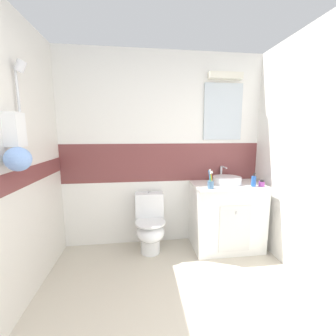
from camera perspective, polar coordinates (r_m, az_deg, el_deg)
ground_plane at (r=2.22m, az=2.94°, el=-33.52°), size 3.20×3.48×0.04m
wall_back_tiled at (r=2.87m, az=-1.10°, el=4.73°), size 3.20×0.20×2.50m
vanity_cabinet at (r=2.96m, az=15.15°, el=-12.12°), size 0.88×0.56×0.85m
sink_basin at (r=2.85m, az=15.36°, el=-3.01°), size 0.36×0.40×0.20m
toilet at (r=2.80m, az=-4.77°, el=-14.83°), size 0.37×0.50×0.74m
toothbrush_cup at (r=2.54m, az=11.23°, el=-4.12°), size 0.07×0.07×0.23m
soap_dispenser at (r=2.79m, az=21.74°, el=-3.27°), size 0.05×0.05×0.17m
hair_gel_jar at (r=2.83m, az=23.55°, el=-3.79°), size 0.07×0.07×0.08m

